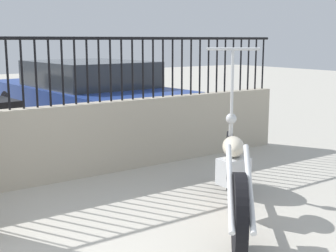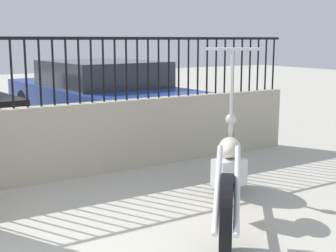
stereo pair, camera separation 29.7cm
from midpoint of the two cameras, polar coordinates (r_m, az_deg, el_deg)
name	(u,v)px [view 2 (the right image)]	position (r m, az deg, el deg)	size (l,w,h in m)	color
motorcycle_orange	(229,178)	(4.13, 9.47, -6.30)	(1.54, 1.82, 1.52)	black
car_blue	(98,94)	(8.40, -7.52, 3.88)	(2.14, 4.39, 1.22)	black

